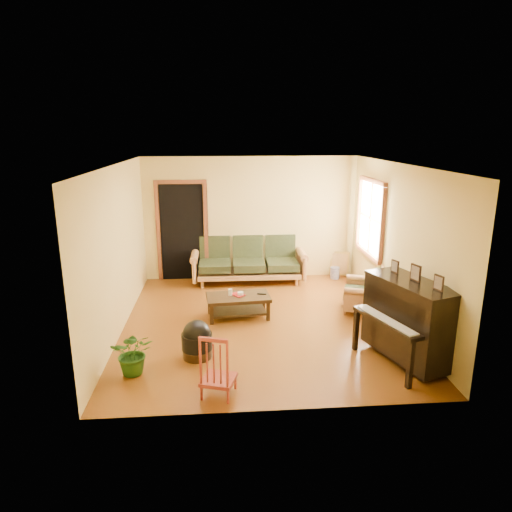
{
  "coord_description": "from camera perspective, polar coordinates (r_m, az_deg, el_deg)",
  "views": [
    {
      "loc": [
        -0.65,
        -7.04,
        3.09
      ],
      "look_at": [
        -0.07,
        0.2,
        1.1
      ],
      "focal_mm": 32.0,
      "sensor_mm": 36.0,
      "label": 1
    }
  ],
  "objects": [
    {
      "name": "doorway",
      "position": [
        9.77,
        -9.2,
        2.92
      ],
      "size": [
        1.08,
        0.16,
        2.05
      ],
      "primitive_type": "cube",
      "color": "black",
      "rests_on": "floor"
    },
    {
      "name": "leaning_frame",
      "position": [
        10.21,
        10.42,
        -0.91
      ],
      "size": [
        0.42,
        0.26,
        0.56
      ],
      "primitive_type": "cube",
      "rotation": [
        0.0,
        0.0,
        -0.43
      ],
      "color": "#B1933B",
      "rests_on": "floor"
    },
    {
      "name": "red_chair",
      "position": [
        5.61,
        -4.74,
        -13.3
      ],
      "size": [
        0.49,
        0.51,
        0.82
      ],
      "primitive_type": "cube",
      "rotation": [
        0.0,
        0.0,
        -0.31
      ],
      "color": "maroon",
      "rests_on": "floor"
    },
    {
      "name": "armchair",
      "position": [
        8.29,
        13.16,
        -4.05
      ],
      "size": [
        0.97,
        1.0,
        0.79
      ],
      "primitive_type": "cube",
      "rotation": [
        0.0,
        0.0,
        -0.33
      ],
      "color": "#A76E3D",
      "rests_on": "floor"
    },
    {
      "name": "potted_plant",
      "position": [
        6.29,
        -15.06,
        -11.58
      ],
      "size": [
        0.57,
        0.5,
        0.6
      ],
      "primitive_type": "imported",
      "rotation": [
        0.0,
        0.0,
        0.06
      ],
      "color": "#235217",
      "rests_on": "floor"
    },
    {
      "name": "candle",
      "position": [
        7.8,
        -3.22,
        -4.54
      ],
      "size": [
        0.07,
        0.07,
        0.11
      ],
      "primitive_type": "cylinder",
      "rotation": [
        0.0,
        0.0,
        0.01
      ],
      "color": "white",
      "rests_on": "coffee_table"
    },
    {
      "name": "sofa",
      "position": [
        9.6,
        -0.93,
        -0.33
      ],
      "size": [
        2.35,
        1.0,
        1.0
      ],
      "primitive_type": "cube",
      "rotation": [
        0.0,
        0.0,
        -0.01
      ],
      "color": "#A76E3D",
      "rests_on": "floor"
    },
    {
      "name": "piano",
      "position": [
        6.59,
        18.5,
        -7.84
      ],
      "size": [
        1.16,
        1.5,
        1.17
      ],
      "primitive_type": "cube",
      "rotation": [
        0.0,
        0.0,
        0.33
      ],
      "color": "black",
      "rests_on": "floor"
    },
    {
      "name": "glass_jar",
      "position": [
        7.78,
        -1.97,
        -4.76
      ],
      "size": [
        0.1,
        0.1,
        0.07
      ],
      "primitive_type": "cylinder",
      "rotation": [
        0.0,
        0.0,
        0.02
      ],
      "color": "white",
      "rests_on": "coffee_table"
    },
    {
      "name": "remote",
      "position": [
        7.85,
        0.72,
        -4.75
      ],
      "size": [
        0.16,
        0.08,
        0.02
      ],
      "primitive_type": "cube",
      "rotation": [
        0.0,
        0.0,
        -0.27
      ],
      "color": "black",
      "rests_on": "coffee_table"
    },
    {
      "name": "book",
      "position": [
        7.76,
        -2.76,
        -5.0
      ],
      "size": [
        0.27,
        0.28,
        0.02
      ],
      "primitive_type": "imported",
      "rotation": [
        0.0,
        0.0,
        0.6
      ],
      "color": "maroon",
      "rests_on": "coffee_table"
    },
    {
      "name": "window",
      "position": [
        8.96,
        14.15,
        4.63
      ],
      "size": [
        0.12,
        1.36,
        1.46
      ],
      "primitive_type": "cube",
      "color": "white",
      "rests_on": "right_wall"
    },
    {
      "name": "ceramic_crock",
      "position": [
        10.04,
        9.82,
        -2.09
      ],
      "size": [
        0.25,
        0.25,
        0.25
      ],
      "primitive_type": "cylinder",
      "rotation": [
        0.0,
        0.0,
        -0.26
      ],
      "color": "#2F3E8F",
      "rests_on": "floor"
    },
    {
      "name": "floor",
      "position": [
        7.71,
        0.63,
        -8.29
      ],
      "size": [
        5.0,
        5.0,
        0.0
      ],
      "primitive_type": "plane",
      "color": "#5C2E0C",
      "rests_on": "ground"
    },
    {
      "name": "coffee_table",
      "position": [
        7.86,
        -2.23,
        -6.31
      ],
      "size": [
        1.11,
        0.67,
        0.39
      ],
      "primitive_type": "cube",
      "rotation": [
        0.0,
        0.0,
        0.09
      ],
      "color": "black",
      "rests_on": "floor"
    },
    {
      "name": "footstool",
      "position": [
        6.57,
        -7.38,
        -10.83
      ],
      "size": [
        0.56,
        0.56,
        0.41
      ],
      "primitive_type": "cylinder",
      "rotation": [
        0.0,
        0.0,
        0.38
      ],
      "color": "black",
      "rests_on": "floor"
    }
  ]
}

